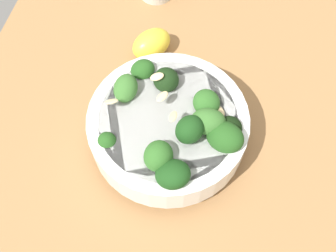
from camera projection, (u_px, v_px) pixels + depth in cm
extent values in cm
cube|color=#996D42|center=(187.00, 133.00, 58.97)|extent=(66.12, 66.12, 3.95)
cylinder|color=white|center=(168.00, 137.00, 55.56)|extent=(11.38, 11.38, 1.55)
cylinder|color=white|center=(168.00, 126.00, 52.83)|extent=(20.69, 20.69, 4.66)
cylinder|color=silver|center=(168.00, 119.00, 51.14)|extent=(17.70, 17.70, 0.80)
cylinder|color=#3C7A32|center=(159.00, 162.00, 48.80)|extent=(1.85, 1.94, 1.40)
ellipsoid|color=#2D6023|center=(158.00, 156.00, 47.36)|extent=(4.52, 4.48, 4.60)
cylinder|color=#589D47|center=(172.00, 180.00, 47.88)|extent=(1.98, 1.96, 1.47)
ellipsoid|color=#194216|center=(173.00, 174.00, 46.39)|extent=(5.74, 5.00, 5.31)
cylinder|color=#589D47|center=(108.00, 145.00, 50.50)|extent=(1.14, 1.09, 1.13)
ellipsoid|color=#23511C|center=(107.00, 141.00, 49.44)|extent=(2.66, 2.84, 2.83)
cylinder|color=#4A8F3C|center=(127.00, 95.00, 53.54)|extent=(1.81, 1.98, 1.77)
ellipsoid|color=#386B2B|center=(126.00, 87.00, 51.95)|extent=(4.01, 4.87, 4.59)
cylinder|color=#3C7A32|center=(143.00, 76.00, 55.37)|extent=(1.59, 1.57, 1.04)
ellipsoid|color=#23511C|center=(143.00, 70.00, 54.22)|extent=(4.96, 4.54, 3.90)
cylinder|color=#2F662B|center=(189.00, 136.00, 49.45)|extent=(1.92, 1.90, 1.07)
ellipsoid|color=#194216|center=(190.00, 130.00, 48.05)|extent=(5.45, 5.21, 4.66)
cylinder|color=#3C7A32|center=(207.00, 128.00, 50.50)|extent=(2.00, 2.14, 1.51)
ellipsoid|color=#386B2B|center=(208.00, 121.00, 49.07)|extent=(4.84, 4.37, 3.77)
cylinder|color=#2F662B|center=(223.00, 144.00, 50.23)|extent=(1.80, 1.98, 1.58)
ellipsoid|color=#23511C|center=(225.00, 137.00, 48.56)|extent=(6.32, 5.53, 4.66)
cylinder|color=#589D47|center=(228.00, 133.00, 51.06)|extent=(1.39, 1.31, 0.97)
ellipsoid|color=black|center=(229.00, 129.00, 49.93)|extent=(4.53, 4.98, 3.56)
cylinder|color=#3C7A32|center=(166.00, 87.00, 53.83)|extent=(1.76, 1.74, 1.82)
ellipsoid|color=black|center=(166.00, 80.00, 52.34)|extent=(4.61, 4.80, 4.81)
cylinder|color=#2F662B|center=(206.00, 107.00, 52.40)|extent=(1.56, 1.35, 1.81)
ellipsoid|color=#2D6023|center=(207.00, 100.00, 50.90)|extent=(5.15, 5.21, 4.08)
ellipsoid|color=#DBBC84|center=(173.00, 116.00, 47.63)|extent=(1.07, 1.90, 0.98)
ellipsoid|color=#DBBC84|center=(221.00, 111.00, 50.63)|extent=(1.73, 2.03, 0.97)
ellipsoid|color=#DBBC84|center=(162.00, 77.00, 52.65)|extent=(1.53, 2.01, 0.86)
ellipsoid|color=#DBBC84|center=(162.00, 97.00, 49.83)|extent=(1.78, 2.08, 0.52)
ellipsoid|color=#DBBC84|center=(157.00, 77.00, 50.59)|extent=(2.07, 1.59, 1.08)
ellipsoid|color=#DBBC84|center=(111.00, 102.00, 49.54)|extent=(1.95, 1.47, 1.03)
ellipsoid|color=#DBBC84|center=(157.00, 146.00, 47.48)|extent=(2.05, 1.87, 0.68)
ellipsoid|color=yellow|center=(151.00, 44.00, 61.62)|extent=(7.47, 7.72, 4.39)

